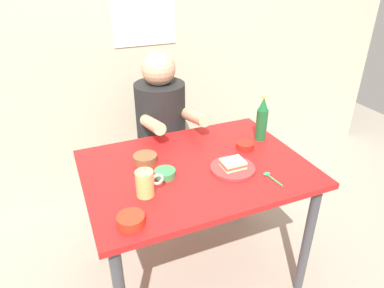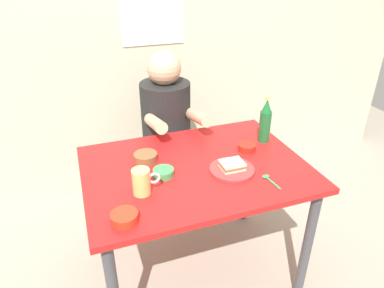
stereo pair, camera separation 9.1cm
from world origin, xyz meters
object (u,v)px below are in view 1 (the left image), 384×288
Objects in this scene: dining_table at (196,181)px; stool at (163,168)px; person_seated at (161,115)px; dip_bowl_green at (165,173)px; sandwich at (233,164)px; beer_bottle at (262,120)px; plate_orange at (233,168)px; beer_mug at (145,183)px.

dining_table is 0.70m from stool.
dip_bowl_green is (-0.20, -0.65, -0.01)m from person_seated.
dip_bowl_green is at bearing 168.01° from sandwich.
beer_bottle is at bearing 13.74° from dip_bowl_green.
beer_bottle is (0.43, -0.49, 0.09)m from person_seated.
beer_bottle is at bearing -49.58° from stool.
dining_table is at bearing -92.32° from person_seated.
sandwich is at bearing -79.81° from person_seated.
beer_mug is at bearing -175.91° from plate_orange.
plate_orange is 0.84× the size of beer_bottle.
plate_orange is (0.13, -0.72, -0.02)m from person_seated.
stool is at bearing 73.31° from dip_bowl_green.
plate_orange is at bearing -143.53° from beer_bottle.
beer_mug reaches higher than dip_bowl_green.
sandwich is at bearing -143.53° from beer_bottle.
beer_bottle reaches higher than dip_bowl_green.
person_seated reaches higher than beer_mug.
plate_orange is 0.45m from beer_mug.
plate_orange is 2.00× the size of sandwich.
beer_bottle is (0.46, 0.12, 0.21)m from dining_table.
dip_bowl_green is (-0.63, -0.15, -0.10)m from beer_bottle.
beer_mug is at bearing -161.24° from beer_bottle.
plate_orange is at bearing -79.97° from stool.
sandwich is at bearing -79.97° from stool.
dining_table is at bearing 9.79° from dip_bowl_green.
dip_bowl_green is at bearing 168.01° from plate_orange.
dining_table is at bearing 147.22° from plate_orange.
sandwich reaches higher than stool.
dip_bowl_green is (-0.20, -0.66, 0.41)m from stool.
beer_bottle reaches higher than dining_table.
stool is 0.42m from person_seated.
person_seated reaches higher than plate_orange.
person_seated is 7.20× the size of dip_bowl_green.
dip_bowl_green is (-0.17, -0.03, 0.11)m from dining_table.
beer_mug is (-0.45, -0.03, 0.03)m from sandwich.
sandwich reaches higher than dining_table.
person_seated is 2.75× the size of beer_bottle.
sandwich is at bearing 4.09° from beer_mug.
stool is 4.09× the size of sandwich.
person_seated is at bearing 87.68° from dining_table.
stool is 0.80m from dip_bowl_green.
dining_table is at bearing 23.94° from beer_mug.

